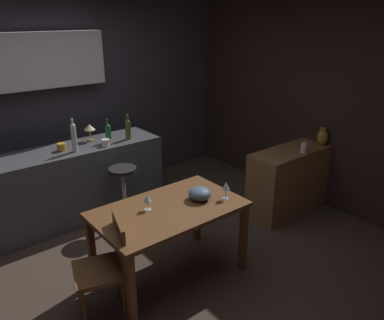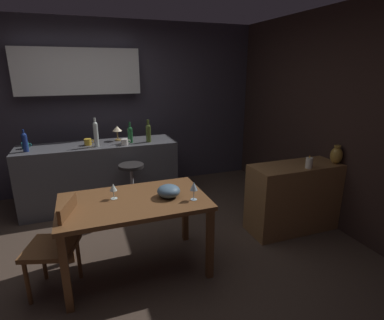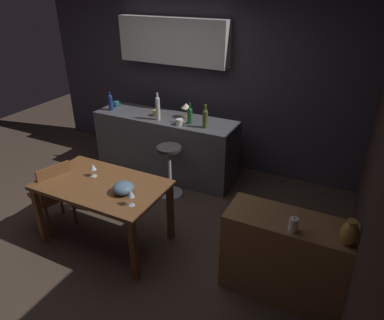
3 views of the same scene
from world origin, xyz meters
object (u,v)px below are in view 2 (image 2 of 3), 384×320
(sideboard_cabinet, at_px, (294,197))
(wine_bottle_cobalt, at_px, (25,141))
(counter_lamp, at_px, (117,130))
(chair_near_window, at_px, (58,243))
(dining_table, at_px, (134,209))
(bar_stool, at_px, (133,189))
(wine_bottle_olive, at_px, (148,132))
(fruit_bowl, at_px, (169,191))
(pillar_candle_tall, at_px, (309,163))
(wine_glass_left, at_px, (194,187))
(cup_teal, at_px, (25,146))
(wine_glass_right, at_px, (113,188))
(wine_bottle_green, at_px, (130,134))
(cup_mustard, at_px, (88,142))
(cup_white, at_px, (125,142))
(vase_brass, at_px, (336,155))
(wine_bottle_clear, at_px, (96,133))

(sideboard_cabinet, xyz_separation_m, wine_bottle_cobalt, (-2.99, 1.41, 0.62))
(counter_lamp, bearing_deg, chair_near_window, -112.28)
(dining_table, height_order, bar_stool, dining_table)
(bar_stool, relative_size, wine_bottle_olive, 2.30)
(fruit_bowl, bearing_deg, pillar_candle_tall, 1.65)
(wine_glass_left, xyz_separation_m, cup_teal, (-1.61, 1.91, 0.07))
(wine_glass_right, distance_m, wine_bottle_green, 1.56)
(fruit_bowl, distance_m, wine_bottle_olive, 1.61)
(cup_mustard, height_order, counter_lamp, counter_lamp)
(wine_bottle_olive, bearing_deg, chair_near_window, -125.65)
(dining_table, height_order, cup_mustard, cup_mustard)
(sideboard_cabinet, distance_m, cup_teal, 3.44)
(wine_glass_left, xyz_separation_m, fruit_bowl, (-0.20, 0.14, -0.07))
(wine_glass_right, xyz_separation_m, cup_white, (0.31, 1.39, 0.09))
(sideboard_cabinet, distance_m, chair_near_window, 2.60)
(wine_bottle_cobalt, bearing_deg, counter_lamp, 10.67)
(cup_teal, distance_m, counter_lamp, 1.18)
(dining_table, relative_size, bar_stool, 1.85)
(counter_lamp, height_order, pillar_candle_tall, counter_lamp)
(chair_near_window, relative_size, wine_bottle_green, 3.00)
(cup_mustard, xyz_separation_m, pillar_candle_tall, (2.29, -1.64, -0.06))
(chair_near_window, bearing_deg, wine_bottle_olive, 54.35)
(cup_teal, relative_size, vase_brass, 0.55)
(cup_mustard, bearing_deg, wine_bottle_cobalt, -173.20)
(cup_white, relative_size, vase_brass, 0.59)
(dining_table, relative_size, cup_teal, 11.04)
(sideboard_cabinet, bearing_deg, chair_near_window, -175.35)
(wine_glass_left, relative_size, pillar_candle_tall, 1.18)
(fruit_bowl, bearing_deg, cup_white, 96.74)
(fruit_bowl, relative_size, wine_bottle_green, 0.75)
(wine_bottle_clear, bearing_deg, vase_brass, -29.72)
(wine_bottle_clear, relative_size, counter_lamp, 1.82)
(cup_white, xyz_separation_m, counter_lamp, (-0.06, 0.29, 0.12))
(sideboard_cabinet, height_order, counter_lamp, counter_lamp)
(cup_mustard, bearing_deg, vase_brass, -30.77)
(wine_glass_right, height_order, wine_bottle_cobalt, wine_bottle_cobalt)
(wine_bottle_green, distance_m, cup_teal, 1.34)
(wine_glass_left, height_order, wine_bottle_olive, wine_bottle_olive)
(chair_near_window, distance_m, wine_bottle_olive, 2.05)
(cup_teal, height_order, counter_lamp, counter_lamp)
(chair_near_window, distance_m, bar_stool, 1.46)
(wine_bottle_olive, bearing_deg, wine_glass_left, -88.87)
(wine_bottle_clear, relative_size, wine_bottle_olive, 1.22)
(fruit_bowl, bearing_deg, cup_teal, 128.63)
(cup_teal, bearing_deg, pillar_candle_tall, -29.33)
(chair_near_window, distance_m, wine_bottle_clear, 1.75)
(cup_mustard, bearing_deg, pillar_candle_tall, -35.50)
(pillar_candle_tall, bearing_deg, wine_bottle_clear, 145.39)
(cup_white, bearing_deg, pillar_candle_tall, -38.82)
(wine_bottle_olive, bearing_deg, sideboard_cabinet, -44.03)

